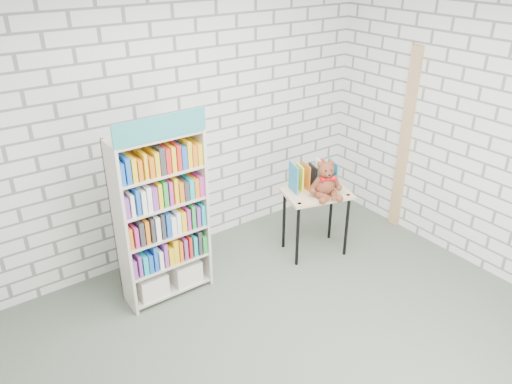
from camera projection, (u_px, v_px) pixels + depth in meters
ground at (305, 348)px, 4.18m from camera, size 4.50×4.50×0.00m
room_shell at (316, 150)px, 3.38m from camera, size 4.52×4.02×2.81m
bookshelf at (162, 217)px, 4.49m from camera, size 0.81×0.32×1.82m
display_table at (316, 201)px, 5.22m from camera, size 0.77×0.63×0.72m
table_books at (313, 176)px, 5.20m from camera, size 0.51×0.33×0.28m
teddy_bear at (326, 183)px, 5.03m from camera, size 0.35×0.34×0.38m
door_trim at (405, 142)px, 5.56m from camera, size 0.05×0.12×2.10m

